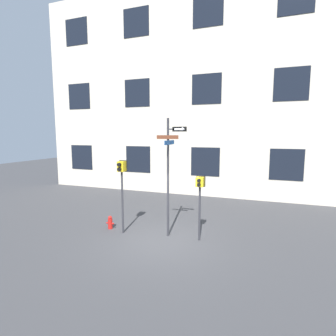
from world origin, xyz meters
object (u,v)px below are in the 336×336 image
object	(u,v)px
street_sign_pole	(169,169)
pedestrian_signal_left	(122,177)
fire_hydrant	(110,222)
pedestrian_signal_right	(200,191)

from	to	relation	value
street_sign_pole	pedestrian_signal_left	world-z (taller)	street_sign_pole
pedestrian_signal_left	fire_hydrant	distance (m)	2.20
pedestrian_signal_left	pedestrian_signal_right	size ratio (longest dim) A/B	1.21
pedestrian_signal_left	fire_hydrant	bearing A→B (deg)	163.08
street_sign_pole	fire_hydrant	distance (m)	3.62
pedestrian_signal_left	pedestrian_signal_right	bearing A→B (deg)	6.07
street_sign_pole	pedestrian_signal_left	size ratio (longest dim) A/B	1.55
pedestrian_signal_right	fire_hydrant	size ratio (longest dim) A/B	4.37
pedestrian_signal_right	fire_hydrant	distance (m)	4.22
pedestrian_signal_right	fire_hydrant	xyz separation A→B (m)	(-3.88, -0.11, -1.65)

